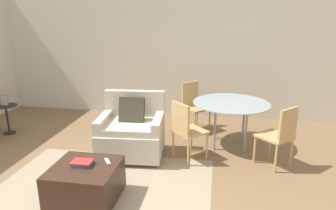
{
  "coord_description": "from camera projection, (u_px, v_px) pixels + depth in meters",
  "views": [
    {
      "loc": [
        1.29,
        -2.41,
        2.07
      ],
      "look_at": [
        0.55,
        2.01,
        0.75
      ],
      "focal_mm": 32.0,
      "sensor_mm": 36.0,
      "label": 1
    }
  ],
  "objects": [
    {
      "name": "book_stack",
      "position": [
        83.0,
        163.0,
        3.42
      ],
      "size": [
        0.25,
        0.18,
        0.05
      ],
      "color": "#2D478C",
      "rests_on": "ottoman"
    },
    {
      "name": "dining_chair_far_left",
      "position": [
        193.0,
        103.0,
        5.64
      ],
      "size": [
        0.59,
        0.59,
        0.9
      ],
      "color": "tan",
      "rests_on": "ground_plane"
    },
    {
      "name": "side_table",
      "position": [
        7.0,
        114.0,
        5.44
      ],
      "size": [
        0.39,
        0.39,
        0.54
      ],
      "color": "black",
      "rests_on": "ground_plane"
    },
    {
      "name": "area_rug",
      "position": [
        105.0,
        187.0,
        3.8
      ],
      "size": [
        2.69,
        1.88,
        0.01
      ],
      "color": "gray",
      "rests_on": "ground_plane"
    },
    {
      "name": "dining_table",
      "position": [
        231.0,
        107.0,
        4.86
      ],
      "size": [
        1.24,
        1.24,
        0.74
      ],
      "color": "#99A8AD",
      "rests_on": "ground_plane"
    },
    {
      "name": "picture_frame",
      "position": [
        4.0,
        100.0,
        5.36
      ],
      "size": [
        0.15,
        0.07,
        0.2
      ],
      "color": "#8C6647",
      "rests_on": "side_table"
    },
    {
      "name": "dining_chair_near_right",
      "position": [
        280.0,
        133.0,
        4.17
      ],
      "size": [
        0.59,
        0.59,
        0.9
      ],
      "color": "tan",
      "rests_on": "ground_plane"
    },
    {
      "name": "tv_remote_primary",
      "position": [
        107.0,
        161.0,
        3.51
      ],
      "size": [
        0.13,
        0.16,
        0.01
      ],
      "color": "#B7B7BC",
      "rests_on": "ottoman"
    },
    {
      "name": "tv_remote_secondary",
      "position": [
        79.0,
        160.0,
        3.55
      ],
      "size": [
        0.09,
        0.15,
        0.01
      ],
      "color": "black",
      "rests_on": "ottoman"
    },
    {
      "name": "wall_back",
      "position": [
        157.0,
        51.0,
        6.32
      ],
      "size": [
        12.0,
        0.06,
        2.75
      ],
      "color": "beige",
      "rests_on": "ground_plane"
    },
    {
      "name": "armchair",
      "position": [
        132.0,
        132.0,
        4.58
      ],
      "size": [
        1.01,
        0.88,
        0.96
      ],
      "color": "beige",
      "rests_on": "ground_plane"
    },
    {
      "name": "dining_chair_near_left",
      "position": [
        186.0,
        127.0,
        4.39
      ],
      "size": [
        0.59,
        0.59,
        0.9
      ],
      "color": "tan",
      "rests_on": "ground_plane"
    },
    {
      "name": "ottoman",
      "position": [
        85.0,
        182.0,
        3.46
      ],
      "size": [
        0.74,
        0.71,
        0.44
      ],
      "color": "#382319",
      "rests_on": "ground_plane"
    }
  ]
}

